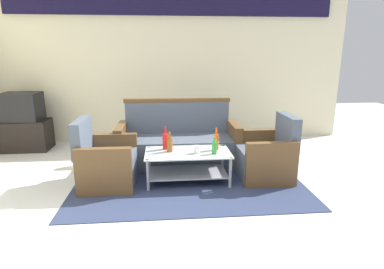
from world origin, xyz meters
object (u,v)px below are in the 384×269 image
at_px(bottle_red, 165,141).
at_px(armchair_right, 266,157).
at_px(armchair_left, 106,163).
at_px(bottle_brown, 170,144).
at_px(television, 22,107).
at_px(cup, 197,149).
at_px(tv_stand, 26,135).
at_px(coffee_table, 188,162).
at_px(couch, 178,144).
at_px(bottle_orange, 216,142).
at_px(bottle_green, 214,147).

bearing_deg(bottle_red, armchair_right, -3.90).
height_order(armchair_left, bottle_brown, armchair_left).
height_order(armchair_right, television, television).
xyz_separation_m(cup, tv_stand, (-2.81, 1.74, -0.20)).
bearing_deg(bottle_brown, coffee_table, -9.03).
xyz_separation_m(couch, cup, (0.20, -0.78, 0.14)).
distance_m(bottle_red, bottle_orange, 0.67).
relative_size(cup, tv_stand, 0.12).
bearing_deg(bottle_orange, couch, 125.30).
xyz_separation_m(armchair_right, bottle_orange, (-0.68, 0.00, 0.24)).
distance_m(armchair_right, television, 4.12).
bearing_deg(bottle_orange, tv_stand, 152.32).
relative_size(coffee_table, tv_stand, 1.38).
bearing_deg(television, bottle_brown, 149.36).
bearing_deg(armchair_right, bottle_orange, 89.86).
height_order(couch, bottle_orange, couch).
distance_m(cup, tv_stand, 3.31).
bearing_deg(armchair_right, television, 66.59).
xyz_separation_m(coffee_table, cup, (0.11, -0.06, 0.19)).
relative_size(armchair_left, bottle_red, 2.79).
height_order(armchair_left, cup, armchair_left).
bearing_deg(tv_stand, bottle_green, -30.47).
distance_m(bottle_brown, cup, 0.36).
bearing_deg(couch, television, -19.46).
bearing_deg(bottle_brown, bottle_green, -14.53).
height_order(couch, bottle_red, couch).
bearing_deg(bottle_red, bottle_green, -22.84).
distance_m(cup, television, 3.32).
height_order(coffee_table, bottle_orange, bottle_orange).
distance_m(bottle_orange, cup, 0.30).
xyz_separation_m(couch, bottle_orange, (0.47, -0.66, 0.21)).
distance_m(coffee_table, bottle_red, 0.41).
height_order(bottle_red, television, television).
bearing_deg(couch, armchair_right, 150.87).
bearing_deg(television, armchair_right, 159.68).
xyz_separation_m(couch, bottle_red, (-0.20, -0.57, 0.21)).
distance_m(coffee_table, bottle_green, 0.41).
distance_m(bottle_orange, tv_stand, 3.49).
xyz_separation_m(bottle_red, bottle_orange, (0.66, -0.09, -0.00)).
distance_m(coffee_table, cup, 0.23).
bearing_deg(armchair_left, cup, 87.93).
relative_size(couch, coffee_table, 1.64).
distance_m(couch, bottle_orange, 0.83).
xyz_separation_m(armchair_left, bottle_orange, (1.42, 0.06, 0.24)).
height_order(couch, armchair_right, couch).
height_order(bottle_brown, bottle_orange, bottle_orange).
height_order(armchair_left, coffee_table, armchair_left).
bearing_deg(cup, coffee_table, 151.44).
height_order(bottle_orange, television, television).
bearing_deg(armchair_left, bottle_brown, 93.49).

